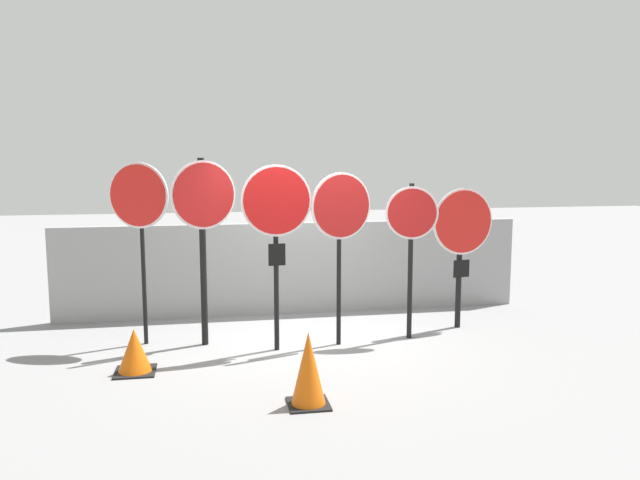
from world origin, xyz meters
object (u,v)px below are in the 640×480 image
object	(u,v)px
stop_sign_0	(139,207)
traffic_cone_0	(134,351)
stop_sign_5	(462,232)
stop_sign_3	(341,217)
traffic_cone_1	(308,369)
stop_sign_1	(203,215)
stop_sign_4	(412,228)
stop_sign_2	(276,215)

from	to	relation	value
stop_sign_0	traffic_cone_0	xyz separation A→B (m)	(0.00, -1.09, -1.58)
stop_sign_5	traffic_cone_0	distance (m)	4.72
stop_sign_3	traffic_cone_1	bearing A→B (deg)	-128.54
stop_sign_1	traffic_cone_0	size ratio (longest dim) A/B	4.76
traffic_cone_0	stop_sign_4	bearing A→B (deg)	11.40
stop_sign_2	stop_sign_0	bearing A→B (deg)	156.41
traffic_cone_0	stop_sign_1	bearing A→B (deg)	48.21
stop_sign_5	stop_sign_1	bearing A→B (deg)	174.61
stop_sign_2	stop_sign_3	world-z (taller)	stop_sign_2
stop_sign_0	traffic_cone_1	distance (m)	3.34
stop_sign_2	stop_sign_4	xyz separation A→B (m)	(1.84, 0.21, -0.22)
stop_sign_3	traffic_cone_1	xyz separation A→B (m)	(-0.74, -1.90, -1.33)
stop_sign_0	stop_sign_2	bearing A→B (deg)	7.10
stop_sign_2	traffic_cone_1	size ratio (longest dim) A/B	3.16
stop_sign_2	traffic_cone_0	distance (m)	2.33
stop_sign_2	stop_sign_3	distance (m)	0.85
stop_sign_3	traffic_cone_0	distance (m)	3.01
traffic_cone_1	stop_sign_5	bearing A→B (deg)	42.52
stop_sign_4	stop_sign_5	xyz separation A→B (m)	(0.89, 0.39, -0.13)
stop_sign_2	stop_sign_3	size ratio (longest dim) A/B	1.04
stop_sign_4	stop_sign_5	bearing A→B (deg)	33.93
stop_sign_1	stop_sign_2	bearing A→B (deg)	-46.57
stop_sign_1	stop_sign_5	world-z (taller)	stop_sign_1
stop_sign_3	stop_sign_5	bearing A→B (deg)	-2.27
stop_sign_3	stop_sign_4	distance (m)	1.02
traffic_cone_1	stop_sign_1	bearing A→B (deg)	114.47
stop_sign_2	stop_sign_4	distance (m)	1.86
stop_sign_5	traffic_cone_0	world-z (taller)	stop_sign_5
stop_sign_5	stop_sign_3	bearing A→B (deg)	-173.40
traffic_cone_0	stop_sign_2	bearing A→B (deg)	16.44
stop_sign_0	traffic_cone_1	size ratio (longest dim) A/B	3.19
stop_sign_0	stop_sign_2	size ratio (longest dim) A/B	1.01
stop_sign_1	stop_sign_4	distance (m)	2.75
stop_sign_3	traffic_cone_1	size ratio (longest dim) A/B	3.02
stop_sign_1	stop_sign_3	world-z (taller)	stop_sign_1
stop_sign_0	traffic_cone_0	world-z (taller)	stop_sign_0
stop_sign_3	stop_sign_5	distance (m)	1.97
stop_sign_0	stop_sign_2	distance (m)	1.82
stop_sign_5	stop_sign_4	bearing A→B (deg)	-164.89
stop_sign_1	traffic_cone_0	bearing A→B (deg)	-154.05
stop_sign_0	stop_sign_5	bearing A→B (deg)	26.00
stop_sign_2	stop_sign_4	bearing A→B (deg)	1.65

